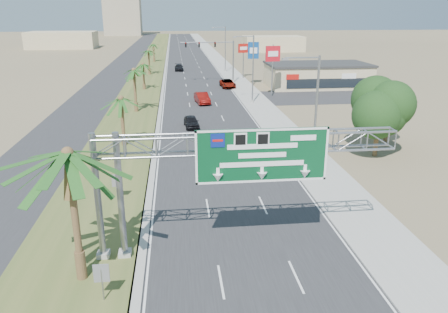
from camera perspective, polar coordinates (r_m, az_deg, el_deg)
road at (r=123.13m, az=-4.58°, el=12.25°), size 12.00×300.00×0.02m
sidewalk_right at (r=123.69m, az=-0.55°, el=12.35°), size 4.00×300.00×0.10m
median_grass at (r=123.20m, az=-9.33°, el=12.09°), size 7.00×300.00×0.12m
opposing_road at (r=123.75m, az=-12.64°, el=11.90°), size 8.00×300.00×0.02m
sign_gantry at (r=23.62m, az=1.09°, el=0.43°), size 16.75×1.24×7.50m
palm_near at (r=21.96m, az=-19.76°, el=0.29°), size 5.70×5.70×8.35m
palm_row_b at (r=45.47m, az=-13.31°, el=7.28°), size 3.99×3.99×5.95m
palm_row_c at (r=61.08m, az=-11.70°, el=10.89°), size 3.99×3.99×6.75m
palm_row_d at (r=79.04m, az=-10.54°, el=11.72°), size 3.99×3.99×5.45m
palm_row_e at (r=97.84m, az=-9.84°, el=13.41°), size 3.99×3.99×6.15m
palm_row_f at (r=122.76m, az=-9.21°, el=14.26°), size 3.99×3.99×5.75m
streetlight_near at (r=37.18m, az=11.55°, el=4.62°), size 3.27×0.44×10.00m
streetlight_mid at (r=65.90m, az=3.63°, el=10.92°), size 3.27×0.44×10.00m
streetlight_far at (r=101.34m, az=0.06°, el=13.62°), size 3.27×0.44×10.00m
signal_mast at (r=85.23m, az=-0.16°, el=12.79°), size 10.28×0.71×8.00m
store_building at (r=83.32m, az=12.07°, el=10.28°), size 18.00×10.00×4.00m
oak_near at (r=43.69m, az=19.66°, el=5.75°), size 4.50×4.50×6.80m
oak_far at (r=48.66m, az=20.78°, el=5.98°), size 3.50×3.50×5.60m
median_signback_a at (r=22.21m, az=-15.70°, el=-14.78°), size 0.75×0.08×2.08m
median_signback_b at (r=32.91m, az=-13.80°, el=-3.31°), size 0.75×0.08×2.08m
tower_distant at (r=263.85m, az=-13.19°, el=18.98°), size 20.00×16.00×35.00m
building_distant_left at (r=177.45m, az=-20.36°, el=14.08°), size 24.00×14.00×6.00m
building_distant_right at (r=156.46m, az=6.40°, el=14.44°), size 20.00×12.00×5.00m
car_left_lane at (r=52.70m, az=-4.29°, el=4.53°), size 1.94×4.15×1.37m
car_mid_lane at (r=66.57m, az=-2.88°, el=7.63°), size 2.38×5.14×1.63m
car_right_lane at (r=80.70m, az=0.48°, el=9.52°), size 2.69×5.41×1.47m
car_far at (r=104.42m, az=-5.90°, el=11.47°), size 2.01×4.89×1.41m
pole_sign_red_near at (r=71.49m, az=6.40°, el=12.86°), size 2.42×0.70×8.28m
pole_sign_blue at (r=82.84m, az=3.85°, el=13.42°), size 2.01×0.39×8.11m
pole_sign_red_far at (r=91.73m, az=2.55°, el=13.65°), size 2.21×0.75×7.18m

